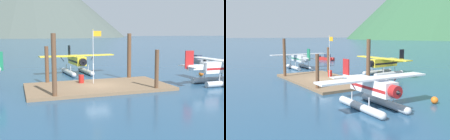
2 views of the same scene
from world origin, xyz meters
TOP-DOWN VIEW (x-y plane):
  - ground_plane at (0.00, 0.00)m, footprint 1200.00×1200.00m
  - dock_platform at (0.00, 0.00)m, footprint 14.56×7.71m
  - piling_near_left at (-4.92, -3.44)m, footprint 0.41×0.41m
  - piling_near_right at (5.01, -3.28)m, footprint 0.40×0.40m
  - piling_far_left at (-4.75, 3.62)m, footprint 0.41×0.41m
  - piling_far_right at (5.09, 3.74)m, footprint 0.48×0.48m
  - flagpole at (-0.03, 1.22)m, footprint 0.95×0.10m
  - fuel_drum at (-1.32, 1.95)m, footprint 0.62×0.62m
  - mooring_buoy at (15.34, 3.22)m, footprint 0.65×0.65m
  - seaplane_white_stbd_aft at (13.57, -2.48)m, footprint 7.98×10.43m
  - seaplane_yellow_bow_centre at (0.15, 10.61)m, footprint 10.47×7.97m
  - boat_grey_open_east at (25.64, 17.48)m, footprint 2.05×4.87m

SIDE VIEW (x-z plane):
  - ground_plane at x=0.00m, z-range 0.00..0.00m
  - dock_platform at x=0.00m, z-range 0.00..0.30m
  - mooring_buoy at x=15.34m, z-range 0.00..0.65m
  - boat_grey_open_east at x=25.64m, z-range -0.26..1.24m
  - fuel_drum at x=-1.32m, z-range 0.30..1.18m
  - seaplane_white_stbd_aft at x=13.57m, z-range -0.34..3.50m
  - seaplane_yellow_bow_centre at x=0.15m, z-range -0.34..3.50m
  - piling_near_right at x=5.01m, z-range 0.00..4.07m
  - piling_far_left at x=-4.75m, z-range 0.00..4.26m
  - piling_far_right at x=5.09m, z-range 0.00..5.64m
  - piling_near_left at x=-4.92m, z-range 0.00..5.66m
  - flagpole at x=-0.03m, z-range 1.02..6.79m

